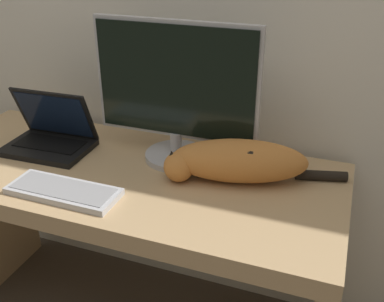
{
  "coord_description": "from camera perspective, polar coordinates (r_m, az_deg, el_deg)",
  "views": [
    {
      "loc": [
        0.65,
        -0.82,
        1.42
      ],
      "look_at": [
        0.25,
        0.27,
        0.83
      ],
      "focal_mm": 42.0,
      "sensor_mm": 36.0,
      "label": 1
    }
  ],
  "objects": [
    {
      "name": "cat",
      "position": [
        1.38,
        5.58,
        -1.21
      ],
      "size": [
        0.54,
        0.24,
        0.14
      ],
      "rotation": [
        0.0,
        0.0,
        0.25
      ],
      "color": "#C67A38",
      "rests_on": "desk"
    },
    {
      "name": "external_keyboard",
      "position": [
        1.38,
        -15.99,
        -4.91
      ],
      "size": [
        0.34,
        0.13,
        0.02
      ],
      "rotation": [
        0.0,
        0.0,
        -0.01
      ],
      "color": "#BCBCC1",
      "rests_on": "desk"
    },
    {
      "name": "monitor",
      "position": [
        1.44,
        -2.11,
        7.43
      ],
      "size": [
        0.55,
        0.21,
        0.46
      ],
      "color": "#B2B2B7",
      "rests_on": "desk"
    },
    {
      "name": "laptop",
      "position": [
        1.66,
        -17.55,
        1.72
      ],
      "size": [
        0.3,
        0.21,
        0.21
      ],
      "rotation": [
        0.0,
        0.0,
        0.03
      ],
      "color": "black",
      "rests_on": "desk"
    },
    {
      "name": "desk",
      "position": [
        1.56,
        -8.4,
        -7.12
      ],
      "size": [
        1.42,
        0.6,
        0.7
      ],
      "color": "tan",
      "rests_on": "ground_plane"
    }
  ]
}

